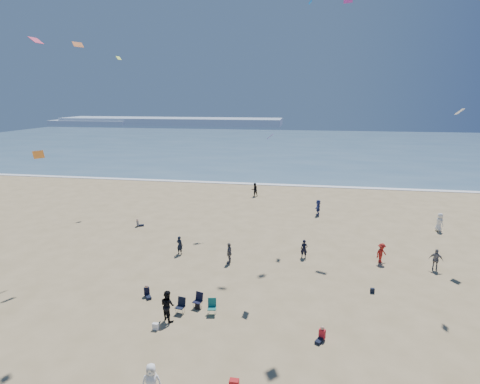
# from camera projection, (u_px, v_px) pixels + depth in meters

# --- Properties ---
(ocean) EXTENTS (220.00, 100.00, 0.06)m
(ocean) POSITION_uv_depth(u_px,v_px,m) (283.00, 145.00, 105.98)
(ocean) COLOR #476B84
(ocean) RESTS_ON ground
(surf_line) EXTENTS (220.00, 1.20, 0.08)m
(surf_line) POSITION_uv_depth(u_px,v_px,m) (266.00, 184.00, 58.17)
(surf_line) COLOR white
(surf_line) RESTS_ON ground
(headland_far) EXTENTS (110.00, 20.00, 3.20)m
(headland_far) POSITION_uv_depth(u_px,v_px,m) (171.00, 121.00, 186.85)
(headland_far) COLOR #7A8EA8
(headland_far) RESTS_ON ground
(headland_near) EXTENTS (40.00, 14.00, 2.00)m
(headland_near) POSITION_uv_depth(u_px,v_px,m) (92.00, 122.00, 188.57)
(headland_near) COLOR #7A8EA8
(headland_near) RESTS_ON ground
(standing_flyers) EXTENTS (32.38, 37.05, 1.94)m
(standing_flyers) POSITION_uv_depth(u_px,v_px,m) (305.00, 254.00, 30.25)
(standing_flyers) COLOR white
(standing_flyers) RESTS_ON ground
(seated_group) EXTENTS (19.22, 30.85, 0.84)m
(seated_group) POSITION_uv_depth(u_px,v_px,m) (194.00, 331.00, 21.10)
(seated_group) COLOR white
(seated_group) RESTS_ON ground
(chair_cluster) EXTENTS (2.69, 1.52, 1.00)m
(chair_cluster) POSITION_uv_depth(u_px,v_px,m) (196.00, 305.00, 23.57)
(chair_cluster) COLOR black
(chair_cluster) RESTS_ON ground
(white_tote) EXTENTS (0.35, 0.20, 0.40)m
(white_tote) POSITION_uv_depth(u_px,v_px,m) (156.00, 326.00, 21.85)
(white_tote) COLOR white
(white_tote) RESTS_ON ground
(black_backpack) EXTENTS (0.30, 0.22, 0.38)m
(black_backpack) POSITION_uv_depth(u_px,v_px,m) (198.00, 306.00, 23.97)
(black_backpack) COLOR black
(black_backpack) RESTS_ON ground
(cooler) EXTENTS (0.45, 0.30, 0.30)m
(cooler) POSITION_uv_depth(u_px,v_px,m) (234.00, 383.00, 17.61)
(cooler) COLOR red
(cooler) RESTS_ON ground
(navy_bag) EXTENTS (0.28, 0.18, 0.34)m
(navy_bag) POSITION_uv_depth(u_px,v_px,m) (372.00, 291.00, 25.96)
(navy_bag) COLOR black
(navy_bag) RESTS_ON ground
(kites_aloft) EXTENTS (36.60, 39.27, 29.76)m
(kites_aloft) POSITION_uv_depth(u_px,v_px,m) (373.00, 70.00, 22.94)
(kites_aloft) COLOR pink
(kites_aloft) RESTS_ON ground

